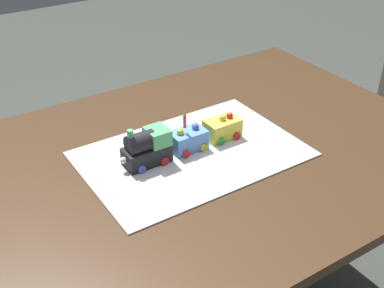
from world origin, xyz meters
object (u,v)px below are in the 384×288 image
(cake_locomotive, at_px, (147,148))
(cake_car_gondola_sky_blue, at_px, (188,140))
(dining_table, at_px, (203,183))
(birthday_candle, at_px, (185,119))
(cake_car_tanker_lemon, at_px, (222,128))

(cake_locomotive, xyz_separation_m, cake_car_gondola_sky_blue, (0.13, 0.00, -0.02))
(cake_car_gondola_sky_blue, bearing_deg, dining_table, -48.68)
(birthday_candle, bearing_deg, dining_table, -40.66)
(cake_car_gondola_sky_blue, bearing_deg, birthday_candle, -180.00)
(cake_locomotive, xyz_separation_m, birthday_candle, (0.12, 0.00, 0.05))
(cake_car_gondola_sky_blue, bearing_deg, cake_locomotive, -180.00)
(dining_table, xyz_separation_m, birthday_candle, (-0.04, 0.03, 0.21))
(dining_table, height_order, cake_car_tanker_lemon, cake_car_tanker_lemon)
(dining_table, relative_size, cake_car_gondola_sky_blue, 14.00)
(cake_car_gondola_sky_blue, distance_m, cake_car_tanker_lemon, 0.12)
(cake_locomotive, relative_size, cake_car_tanker_lemon, 1.40)
(dining_table, distance_m, birthday_candle, 0.21)
(dining_table, bearing_deg, cake_car_gondola_sky_blue, 131.32)
(cake_car_tanker_lemon, bearing_deg, birthday_candle, -180.00)
(cake_locomotive, bearing_deg, birthday_candle, 0.00)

